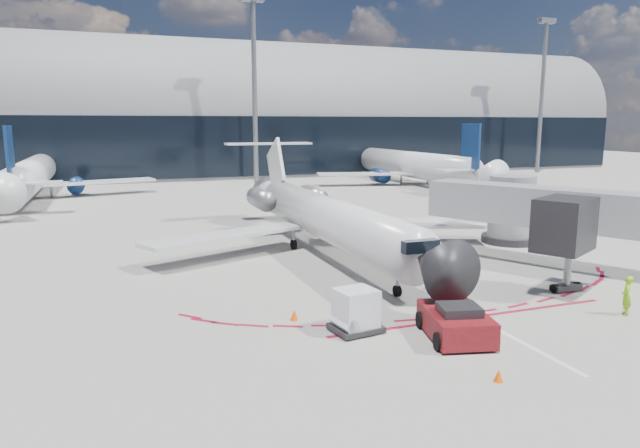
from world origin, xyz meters
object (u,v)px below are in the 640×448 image
object	(u,v)px
regional_jet	(322,215)
pushback_tug	(456,322)
ramp_worker	(627,296)
uld_container	(356,311)

from	to	relation	value
regional_jet	pushback_tug	bearing A→B (deg)	-91.48
regional_jet	ramp_worker	xyz separation A→B (m)	(8.25, -16.73, -1.54)
pushback_tug	ramp_worker	xyz separation A→B (m)	(8.67, -0.32, 0.26)
regional_jet	ramp_worker	size ratio (longest dim) A/B	16.14
pushback_tug	uld_container	world-z (taller)	uld_container
pushback_tug	ramp_worker	size ratio (longest dim) A/B	3.16
pushback_tug	ramp_worker	distance (m)	8.68
pushback_tug	uld_container	xyz separation A→B (m)	(-3.47, 2.00, 0.25)
regional_jet	ramp_worker	distance (m)	18.71
ramp_worker	pushback_tug	bearing A→B (deg)	-42.57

